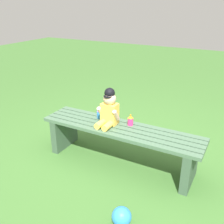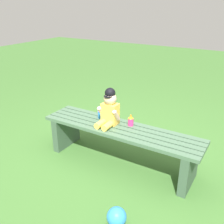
# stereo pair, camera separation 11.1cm
# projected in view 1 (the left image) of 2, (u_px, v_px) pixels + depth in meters

# --- Properties ---
(ground_plane) EXTENTS (16.00, 16.00, 0.00)m
(ground_plane) POSITION_uv_depth(u_px,v_px,m) (120.00, 162.00, 2.93)
(ground_plane) COLOR #3D6B2D
(park_bench) EXTENTS (1.76, 0.41, 0.44)m
(park_bench) POSITION_uv_depth(u_px,v_px,m) (120.00, 139.00, 2.81)
(park_bench) COLOR #47664C
(park_bench) RESTS_ON ground_plane
(child_figure) EXTENTS (0.23, 0.27, 0.40)m
(child_figure) POSITION_uv_depth(u_px,v_px,m) (109.00, 109.00, 2.76)
(child_figure) COLOR #F2C64C
(child_figure) RESTS_ON park_bench
(sippy_cup_left) EXTENTS (0.06, 0.06, 0.12)m
(sippy_cup_left) POSITION_uv_depth(u_px,v_px,m) (99.00, 113.00, 2.95)
(sippy_cup_left) COLOR #338CE5
(sippy_cup_left) RESTS_ON park_bench
(sippy_cup_right) EXTENTS (0.06, 0.06, 0.12)m
(sippy_cup_right) POSITION_uv_depth(u_px,v_px,m) (130.00, 120.00, 2.78)
(sippy_cup_right) COLOR #E5337F
(sippy_cup_right) RESTS_ON park_bench
(toy_ball) EXTENTS (0.16, 0.16, 0.16)m
(toy_ball) POSITION_uv_depth(u_px,v_px,m) (122.00, 217.00, 2.08)
(toy_ball) COLOR #338CE5
(toy_ball) RESTS_ON ground_plane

